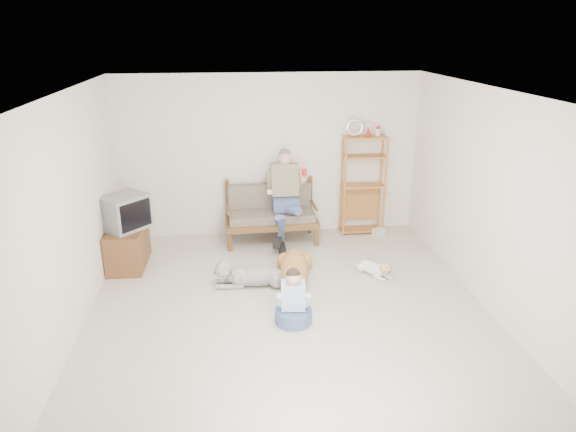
{
  "coord_description": "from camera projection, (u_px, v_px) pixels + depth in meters",
  "views": [
    {
      "loc": [
        -0.68,
        -5.58,
        3.35
      ],
      "look_at": [
        0.1,
        1.0,
        0.92
      ],
      "focal_mm": 32.0,
      "sensor_mm": 36.0,
      "label": 1
    }
  ],
  "objects": [
    {
      "name": "loveseat",
      "position": [
        271.0,
        212.0,
        8.49
      ],
      "size": [
        1.52,
        0.73,
        0.95
      ],
      "rotation": [
        0.0,
        0.0,
        0.02
      ],
      "color": "brown",
      "rests_on": "ground"
    },
    {
      "name": "crt_tv",
      "position": [
        125.0,
        212.0,
        7.42
      ],
      "size": [
        0.77,
        0.77,
        0.5
      ],
      "rotation": [
        0.0,
        0.0,
        -0.75
      ],
      "color": "slate",
      "rests_on": "tv_stand"
    },
    {
      "name": "wall_front",
      "position": [
        339.0,
        349.0,
        3.41
      ],
      "size": [
        5.0,
        0.0,
        5.0
      ],
      "primitive_type": "plane",
      "rotation": [
        -1.57,
        0.0,
        0.0
      ],
      "color": "beige",
      "rests_on": "ground"
    },
    {
      "name": "shaggy_dog",
      "position": [
        249.0,
        276.0,
        7.06
      ],
      "size": [
        1.24,
        0.31,
        0.36
      ],
      "rotation": [
        0.0,
        0.0,
        -1.6
      ],
      "color": "silver",
      "rests_on": "ground"
    },
    {
      "name": "etagere",
      "position": [
        363.0,
        184.0,
        8.69
      ],
      "size": [
        0.75,
        0.33,
        1.98
      ],
      "color": "#A06C32",
      "rests_on": "ground"
    },
    {
      "name": "man",
      "position": [
        285.0,
        203.0,
        8.25
      ],
      "size": [
        0.58,
        0.84,
        1.35
      ],
      "color": "#465581",
      "rests_on": "loveseat"
    },
    {
      "name": "ceiling",
      "position": [
        290.0,
        93.0,
        5.5
      ],
      "size": [
        5.5,
        5.5,
        0.0
      ],
      "primitive_type": "plane",
      "rotation": [
        3.14,
        0.0,
        0.0
      ],
      "color": "white",
      "rests_on": "ground"
    },
    {
      "name": "book_stack",
      "position": [
        379.0,
        232.0,
        8.81
      ],
      "size": [
        0.23,
        0.2,
        0.12
      ],
      "primitive_type": "cube",
      "rotation": [
        0.0,
        0.0,
        0.37
      ],
      "color": "silver",
      "rests_on": "ground"
    },
    {
      "name": "wall_back",
      "position": [
        269.0,
        156.0,
        8.53
      ],
      "size": [
        5.0,
        0.0,
        5.0
      ],
      "primitive_type": "plane",
      "rotation": [
        1.57,
        0.0,
        0.0
      ],
      "color": "beige",
      "rests_on": "ground"
    },
    {
      "name": "terrier",
      "position": [
        376.0,
        268.0,
        7.36
      ],
      "size": [
        0.44,
        0.62,
        0.27
      ],
      "rotation": [
        0.0,
        0.0,
        0.55
      ],
      "color": "white",
      "rests_on": "ground"
    },
    {
      "name": "floor",
      "position": [
        289.0,
        312.0,
        6.44
      ],
      "size": [
        5.5,
        5.5,
        0.0
      ],
      "primitive_type": "plane",
      "color": "beige",
      "rests_on": "ground"
    },
    {
      "name": "wall_right",
      "position": [
        493.0,
        203.0,
        6.25
      ],
      "size": [
        0.0,
        5.5,
        5.5
      ],
      "primitive_type": "plane",
      "rotation": [
        1.57,
        0.0,
        -1.57
      ],
      "color": "beige",
      "rests_on": "ground"
    },
    {
      "name": "wall_left",
      "position": [
        66.0,
        220.0,
        5.69
      ],
      "size": [
        0.0,
        5.5,
        5.5
      ],
      "primitive_type": "plane",
      "rotation": [
        1.57,
        0.0,
        1.57
      ],
      "color": "beige",
      "rests_on": "ground"
    },
    {
      "name": "child",
      "position": [
        293.0,
        303.0,
        6.15
      ],
      "size": [
        0.45,
        0.45,
        0.71
      ],
      "rotation": [
        0.0,
        0.0,
        -0.11
      ],
      "color": "#465581",
      "rests_on": "ground"
    },
    {
      "name": "golden_retriever",
      "position": [
        294.0,
        271.0,
        7.1
      ],
      "size": [
        0.54,
        1.58,
        0.48
      ],
      "rotation": [
        0.0,
        0.0,
        -0.14
      ],
      "color": "#A9753A",
      "rests_on": "ground"
    },
    {
      "name": "tv_stand",
      "position": [
        127.0,
        247.0,
        7.62
      ],
      "size": [
        0.53,
        0.91,
        0.6
      ],
      "rotation": [
        0.0,
        0.0,
        -0.03
      ],
      "color": "brown",
      "rests_on": "ground"
    },
    {
      "name": "wall_outlet",
      "position": [
        197.0,
        219.0,
        8.74
      ],
      "size": [
        0.12,
        0.02,
        0.08
      ],
      "primitive_type": "cube",
      "color": "silver",
      "rests_on": "ground"
    }
  ]
}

